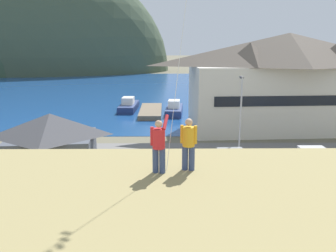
{
  "coord_description": "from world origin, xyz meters",
  "views": [
    {
      "loc": [
        -1.8,
        -19.35,
        10.23
      ],
      "look_at": [
        -1.5,
        9.0,
        3.39
      ],
      "focal_mm": 36.44,
      "sensor_mm": 36.0,
      "label": 1
    }
  ],
  "objects_px": {
    "harbor_lodge": "(287,80)",
    "person_kite_flyer": "(159,144)",
    "parked_car_corner_spot": "(127,201)",
    "parked_car_mid_row_far": "(250,186)",
    "parking_light_pole": "(241,112)",
    "parked_car_lone_by_shed": "(232,160)",
    "parked_car_front_row_silver": "(314,158)",
    "wharf_dock": "(151,111)",
    "moored_boat_outer_mooring": "(174,109)",
    "storage_shed_near_lot": "(52,149)",
    "person_companion": "(189,143)",
    "moored_boat_wharfside": "(129,106)"
  },
  "relations": [
    {
      "from": "person_kite_flyer",
      "to": "storage_shed_near_lot",
      "type": "bearing_deg",
      "value": 120.86
    },
    {
      "from": "parking_light_pole",
      "to": "parked_car_mid_row_far",
      "type": "bearing_deg",
      "value": -97.66
    },
    {
      "from": "moored_boat_outer_mooring",
      "to": "parking_light_pole",
      "type": "relative_size",
      "value": 1.02
    },
    {
      "from": "parked_car_mid_row_far",
      "to": "person_companion",
      "type": "relative_size",
      "value": 2.43
    },
    {
      "from": "storage_shed_near_lot",
      "to": "harbor_lodge",
      "type": "bearing_deg",
      "value": 35.91
    },
    {
      "from": "harbor_lodge",
      "to": "person_kite_flyer",
      "type": "relative_size",
      "value": 12.86
    },
    {
      "from": "harbor_lodge",
      "to": "person_kite_flyer",
      "type": "height_order",
      "value": "harbor_lodge"
    },
    {
      "from": "parked_car_mid_row_far",
      "to": "person_kite_flyer",
      "type": "xyz_separation_m",
      "value": [
        -5.81,
        -10.54,
        6.06
      ]
    },
    {
      "from": "parking_light_pole",
      "to": "person_kite_flyer",
      "type": "relative_size",
      "value": 3.96
    },
    {
      "from": "person_kite_flyer",
      "to": "parking_light_pole",
      "type": "bearing_deg",
      "value": 70.2
    },
    {
      "from": "parked_car_front_row_silver",
      "to": "parking_light_pole",
      "type": "xyz_separation_m",
      "value": [
        -5.49,
        3.3,
        3.26
      ]
    },
    {
      "from": "parked_car_mid_row_far",
      "to": "harbor_lodge",
      "type": "bearing_deg",
      "value": 65.41
    },
    {
      "from": "moored_boat_wharfside",
      "to": "parked_car_lone_by_shed",
      "type": "height_order",
      "value": "moored_boat_wharfside"
    },
    {
      "from": "parked_car_lone_by_shed",
      "to": "person_kite_flyer",
      "type": "distance_m",
      "value": 17.82
    },
    {
      "from": "parked_car_mid_row_far",
      "to": "parked_car_lone_by_shed",
      "type": "bearing_deg",
      "value": 91.5
    },
    {
      "from": "harbor_lodge",
      "to": "parked_car_lone_by_shed",
      "type": "relative_size",
      "value": 5.55
    },
    {
      "from": "moored_boat_outer_mooring",
      "to": "parked_car_corner_spot",
      "type": "distance_m",
      "value": 31.58
    },
    {
      "from": "harbor_lodge",
      "to": "moored_boat_outer_mooring",
      "type": "bearing_deg",
      "value": 142.2
    },
    {
      "from": "harbor_lodge",
      "to": "parked_car_lone_by_shed",
      "type": "distance_m",
      "value": 17.3
    },
    {
      "from": "harbor_lodge",
      "to": "parked_car_front_row_silver",
      "type": "distance_m",
      "value": 14.57
    },
    {
      "from": "harbor_lodge",
      "to": "parked_car_lone_by_shed",
      "type": "bearing_deg",
      "value": -122.57
    },
    {
      "from": "harbor_lodge",
      "to": "moored_boat_outer_mooring",
      "type": "distance_m",
      "value": 17.25
    },
    {
      "from": "parking_light_pole",
      "to": "storage_shed_near_lot",
      "type": "bearing_deg",
      "value": -157.78
    },
    {
      "from": "harbor_lodge",
      "to": "person_kite_flyer",
      "type": "bearing_deg",
      "value": -116.15
    },
    {
      "from": "moored_boat_outer_mooring",
      "to": "wharf_dock",
      "type": "bearing_deg",
      "value": 173.59
    },
    {
      "from": "storage_shed_near_lot",
      "to": "parked_car_lone_by_shed",
      "type": "height_order",
      "value": "storage_shed_near_lot"
    },
    {
      "from": "parking_light_pole",
      "to": "moored_boat_wharfside",
      "type": "bearing_deg",
      "value": 118.22
    },
    {
      "from": "parked_car_corner_spot",
      "to": "parked_car_front_row_silver",
      "type": "bearing_deg",
      "value": 28.1
    },
    {
      "from": "storage_shed_near_lot",
      "to": "moored_boat_wharfside",
      "type": "height_order",
      "value": "storage_shed_near_lot"
    },
    {
      "from": "harbor_lodge",
      "to": "storage_shed_near_lot",
      "type": "relative_size",
      "value": 3.54
    },
    {
      "from": "person_kite_flyer",
      "to": "person_companion",
      "type": "bearing_deg",
      "value": 13.52
    },
    {
      "from": "moored_boat_wharfside",
      "to": "moored_boat_outer_mooring",
      "type": "bearing_deg",
      "value": -22.91
    },
    {
      "from": "parked_car_front_row_silver",
      "to": "parked_car_lone_by_shed",
      "type": "height_order",
      "value": "same"
    },
    {
      "from": "harbor_lodge",
      "to": "parked_car_front_row_silver",
      "type": "xyz_separation_m",
      "value": [
        -2.08,
        -13.52,
        -5.02
      ]
    },
    {
      "from": "storage_shed_near_lot",
      "to": "person_companion",
      "type": "height_order",
      "value": "person_companion"
    },
    {
      "from": "harbor_lodge",
      "to": "wharf_dock",
      "type": "xyz_separation_m",
      "value": [
        -16.47,
        10.44,
        -5.74
      ]
    },
    {
      "from": "storage_shed_near_lot",
      "to": "person_companion",
      "type": "xyz_separation_m",
      "value": [
        8.95,
        -13.14,
        4.29
      ]
    },
    {
      "from": "parked_car_corner_spot",
      "to": "person_kite_flyer",
      "type": "relative_size",
      "value": 2.33
    },
    {
      "from": "parked_car_front_row_silver",
      "to": "person_companion",
      "type": "relative_size",
      "value": 2.42
    },
    {
      "from": "parked_car_corner_spot",
      "to": "parked_car_lone_by_shed",
      "type": "relative_size",
      "value": 1.01
    },
    {
      "from": "wharf_dock",
      "to": "person_kite_flyer",
      "type": "distance_m",
      "value": 40.78
    },
    {
      "from": "parked_car_lone_by_shed",
      "to": "parked_car_corner_spot",
      "type": "bearing_deg",
      "value": -136.51
    },
    {
      "from": "storage_shed_near_lot",
      "to": "person_companion",
      "type": "bearing_deg",
      "value": -55.73
    },
    {
      "from": "wharf_dock",
      "to": "parked_car_lone_by_shed",
      "type": "xyz_separation_m",
      "value": [
        7.56,
        -24.4,
        0.71
      ]
    },
    {
      "from": "moored_boat_outer_mooring",
      "to": "parking_light_pole",
      "type": "distance_m",
      "value": 21.28
    },
    {
      "from": "storage_shed_near_lot",
      "to": "parking_light_pole",
      "type": "distance_m",
      "value": 16.28
    },
    {
      "from": "storage_shed_near_lot",
      "to": "parked_car_front_row_silver",
      "type": "distance_m",
      "value": 20.76
    },
    {
      "from": "parked_car_mid_row_far",
      "to": "parked_car_lone_by_shed",
      "type": "distance_m",
      "value": 5.23
    },
    {
      "from": "harbor_lodge",
      "to": "person_companion",
      "type": "bearing_deg",
      "value": -114.8
    },
    {
      "from": "moored_boat_wharfside",
      "to": "parked_car_lone_by_shed",
      "type": "distance_m",
      "value": 29.22
    }
  ]
}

